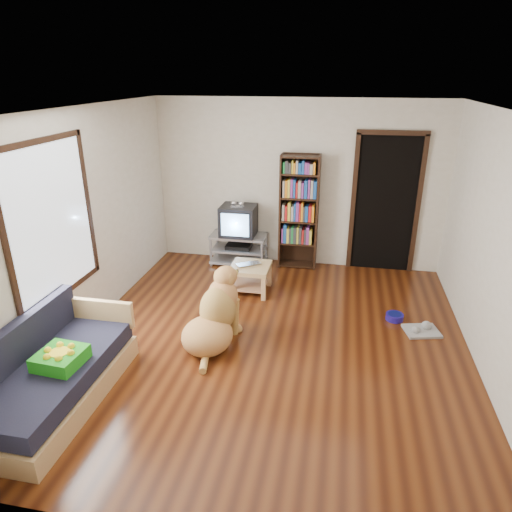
% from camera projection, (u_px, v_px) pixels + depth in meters
% --- Properties ---
extents(ground, '(5.00, 5.00, 0.00)m').
position_uv_depth(ground, '(271.00, 342.00, 5.34)').
color(ground, '#57270E').
rests_on(ground, ground).
extents(ceiling, '(5.00, 5.00, 0.00)m').
position_uv_depth(ceiling, '(274.00, 110.00, 4.36)').
color(ceiling, white).
rests_on(ceiling, ground).
extents(wall_back, '(4.50, 0.00, 4.50)m').
position_uv_depth(wall_back, '(298.00, 185.00, 7.13)').
color(wall_back, beige).
rests_on(wall_back, ground).
extents(wall_front, '(4.50, 0.00, 4.50)m').
position_uv_depth(wall_front, '(202.00, 385.00, 2.58)').
color(wall_front, beige).
rests_on(wall_front, ground).
extents(wall_left, '(0.00, 5.00, 5.00)m').
position_uv_depth(wall_left, '(80.00, 225.00, 5.25)').
color(wall_left, beige).
rests_on(wall_left, ground).
extents(wall_right, '(0.00, 5.00, 5.00)m').
position_uv_depth(wall_right, '(499.00, 253.00, 4.45)').
color(wall_right, beige).
rests_on(wall_right, ground).
extents(green_cushion, '(0.42, 0.42, 0.13)m').
position_uv_depth(green_cushion, '(61.00, 358.00, 4.21)').
color(green_cushion, '#1D981C').
rests_on(green_cushion, sofa).
extents(laptop, '(0.41, 0.37, 0.03)m').
position_uv_depth(laptop, '(250.00, 266.00, 6.40)').
color(laptop, silver).
rests_on(laptop, coffee_table).
extents(dog_bowl, '(0.22, 0.22, 0.08)m').
position_uv_depth(dog_bowl, '(395.00, 317.00, 5.81)').
color(dog_bowl, navy).
rests_on(dog_bowl, ground).
extents(grey_rag, '(0.47, 0.41, 0.03)m').
position_uv_depth(grey_rag, '(422.00, 331.00, 5.54)').
color(grey_rag, '#9F9F9F').
rests_on(grey_rag, ground).
extents(window, '(0.03, 1.46, 1.70)m').
position_uv_depth(window, '(52.00, 222.00, 4.72)').
color(window, white).
rests_on(window, wall_left).
extents(doorway, '(1.03, 0.05, 2.19)m').
position_uv_depth(doorway, '(385.00, 201.00, 6.94)').
color(doorway, black).
rests_on(doorway, wall_back).
extents(tv_stand, '(0.90, 0.45, 0.50)m').
position_uv_depth(tv_stand, '(239.00, 248.00, 7.44)').
color(tv_stand, '#99999E').
rests_on(tv_stand, ground).
extents(crt_tv, '(0.55, 0.52, 0.58)m').
position_uv_depth(crt_tv, '(239.00, 220.00, 7.29)').
color(crt_tv, black).
rests_on(crt_tv, tv_stand).
extents(bookshelf, '(0.60, 0.30, 1.80)m').
position_uv_depth(bookshelf, '(299.00, 206.00, 7.09)').
color(bookshelf, black).
rests_on(bookshelf, ground).
extents(sofa, '(0.80, 1.80, 0.80)m').
position_uv_depth(sofa, '(53.00, 377.00, 4.32)').
color(sofa, tan).
rests_on(sofa, ground).
extents(coffee_table, '(0.55, 0.55, 0.40)m').
position_uv_depth(coffee_table, '(250.00, 273.00, 6.48)').
color(coffee_table, tan).
rests_on(coffee_table, ground).
extents(dog, '(0.74, 1.11, 0.91)m').
position_uv_depth(dog, '(215.00, 317.00, 5.21)').
color(dog, tan).
rests_on(dog, ground).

